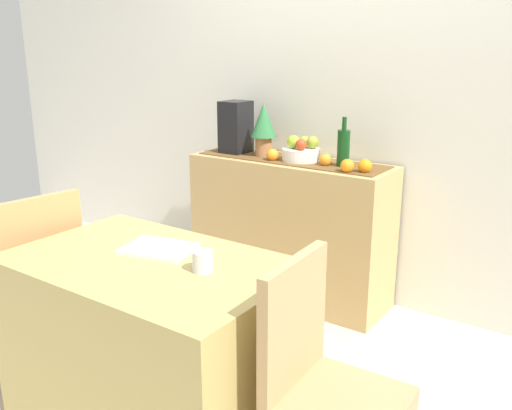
% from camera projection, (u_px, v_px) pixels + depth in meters
% --- Properties ---
extents(ground_plane, '(6.40, 6.40, 0.02)m').
position_uv_depth(ground_plane, '(230.00, 370.00, 2.76)').
color(ground_plane, beige).
rests_on(ground_plane, ground).
extents(room_wall_rear, '(6.40, 0.06, 2.70)m').
position_uv_depth(room_wall_rear, '(345.00, 82.00, 3.32)').
color(room_wall_rear, silver).
rests_on(room_wall_rear, ground).
extents(sideboard_console, '(1.28, 0.42, 0.89)m').
position_uv_depth(sideboard_console, '(289.00, 229.00, 3.48)').
color(sideboard_console, tan).
rests_on(sideboard_console, ground).
extents(table_runner, '(1.20, 0.32, 0.01)m').
position_uv_depth(table_runner, '(291.00, 160.00, 3.36)').
color(table_runner, brown).
rests_on(table_runner, sideboard_console).
extents(fruit_bowl, '(0.23, 0.23, 0.07)m').
position_uv_depth(fruit_bowl, '(301.00, 155.00, 3.31)').
color(fruit_bowl, silver).
rests_on(fruit_bowl, table_runner).
extents(apple_front, '(0.08, 0.08, 0.08)m').
position_uv_depth(apple_front, '(293.00, 142.00, 3.30)').
color(apple_front, '#92B42C').
rests_on(apple_front, fruit_bowl).
extents(apple_rear, '(0.08, 0.08, 0.08)m').
position_uv_depth(apple_rear, '(313.00, 142.00, 3.28)').
color(apple_rear, olive).
rests_on(apple_rear, fruit_bowl).
extents(apple_left, '(0.07, 0.07, 0.07)m').
position_uv_depth(apple_left, '(304.00, 141.00, 3.34)').
color(apple_left, olive).
rests_on(apple_left, fruit_bowl).
extents(apple_center, '(0.07, 0.07, 0.07)m').
position_uv_depth(apple_center, '(301.00, 145.00, 3.24)').
color(apple_center, '#B93E1E').
rests_on(apple_center, fruit_bowl).
extents(wine_bottle, '(0.07, 0.07, 0.29)m').
position_uv_depth(wine_bottle, '(343.00, 148.00, 3.14)').
color(wine_bottle, '#114016').
rests_on(wine_bottle, sideboard_console).
extents(coffee_maker, '(0.16, 0.18, 0.34)m').
position_uv_depth(coffee_maker, '(236.00, 127.00, 3.54)').
color(coffee_maker, black).
rests_on(coffee_maker, sideboard_console).
extents(potted_plant, '(0.16, 0.16, 0.34)m').
position_uv_depth(potted_plant, '(264.00, 125.00, 3.41)').
color(potted_plant, '#AC7347').
rests_on(potted_plant, sideboard_console).
extents(orange_loose_end, '(0.08, 0.08, 0.08)m').
position_uv_depth(orange_loose_end, '(272.00, 155.00, 3.32)').
color(orange_loose_end, orange).
rests_on(orange_loose_end, sideboard_console).
extents(orange_loose_far, '(0.08, 0.08, 0.08)m').
position_uv_depth(orange_loose_far, '(365.00, 166.00, 3.00)').
color(orange_loose_far, orange).
rests_on(orange_loose_far, sideboard_console).
extents(orange_loose_mid, '(0.08, 0.08, 0.08)m').
position_uv_depth(orange_loose_mid, '(347.00, 166.00, 3.01)').
color(orange_loose_mid, orange).
rests_on(orange_loose_mid, sideboard_console).
extents(orange_loose_near_bowl, '(0.07, 0.07, 0.07)m').
position_uv_depth(orange_loose_near_bowl, '(326.00, 160.00, 3.18)').
color(orange_loose_near_bowl, orange).
rests_on(orange_loose_near_bowl, sideboard_console).
extents(dining_table, '(1.15, 0.72, 0.74)m').
position_uv_depth(dining_table, '(154.00, 343.00, 2.28)').
color(dining_table, tan).
rests_on(dining_table, ground).
extents(open_book, '(0.32, 0.27, 0.02)m').
position_uv_depth(open_book, '(158.00, 249.00, 2.27)').
color(open_book, white).
rests_on(open_book, dining_table).
extents(coffee_cup, '(0.08, 0.08, 0.08)m').
position_uv_depth(coffee_cup, '(203.00, 261.00, 2.05)').
color(coffee_cup, silver).
rests_on(coffee_cup, dining_table).
extents(chair_near_window, '(0.45, 0.45, 0.90)m').
position_uv_depth(chair_near_window, '(35.00, 313.00, 2.76)').
color(chair_near_window, tan).
rests_on(chair_near_window, ground).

